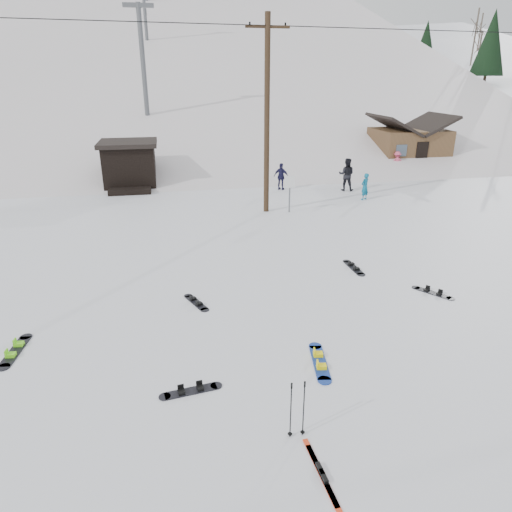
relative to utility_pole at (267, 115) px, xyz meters
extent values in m
plane|color=white|center=(-2.00, -14.00, -4.68)|extent=(200.00, 200.00, 0.00)
cube|color=silver|center=(-2.00, 41.00, -16.68)|extent=(60.00, 85.24, 65.97)
cube|color=white|center=(36.00, 36.00, -15.68)|extent=(45.66, 93.98, 54.59)
cylinder|color=#3A2819|center=(0.00, 0.00, -0.18)|extent=(0.26, 0.26, 9.00)
cube|color=#3A2819|center=(0.00, 0.00, 3.72)|extent=(2.00, 0.12, 0.12)
cylinder|color=black|center=(0.00, 0.00, 3.84)|extent=(0.08, 0.08, 0.12)
cylinder|color=#595B60|center=(1.10, -0.40, -3.78)|extent=(0.07, 0.07, 1.80)
cube|color=white|center=(1.10, -0.44, -3.13)|extent=(0.50, 0.04, 0.60)
cube|color=black|center=(-7.00, 7.00, -3.43)|extent=(3.00, 3.00, 2.50)
cube|color=black|center=(-7.00, 7.00, -2.06)|extent=(3.40, 3.40, 0.25)
cube|color=black|center=(-7.00, 5.20, -4.53)|extent=(2.40, 1.20, 0.30)
cylinder|color=#595B60|center=(-6.00, 16.00, 2.57)|extent=(0.36, 0.36, 8.00)
cube|color=#595B60|center=(-6.00, 16.00, 6.37)|extent=(2.20, 0.30, 0.30)
cylinder|color=#595B60|center=(-6.00, 36.00, 9.07)|extent=(0.36, 0.36, 8.00)
cube|color=brown|center=(13.00, 10.00, -3.33)|extent=(5.00, 4.00, 2.70)
cube|color=black|center=(11.65, 10.00, -1.63)|extent=(2.69, 4.40, 1.43)
cube|color=black|center=(14.35, 10.00, -1.63)|extent=(2.69, 4.40, 1.43)
cube|color=black|center=(13.00, 7.98, -3.58)|extent=(0.90, 0.06, 1.90)
cube|color=#17389B|center=(-1.50, -13.06, -4.67)|extent=(0.54, 1.44, 0.03)
cylinder|color=#17389B|center=(-1.39, -12.37, -4.67)|extent=(0.32, 0.32, 0.03)
cylinder|color=#17389B|center=(-1.61, -13.75, -4.67)|extent=(0.32, 0.32, 0.03)
cube|color=yellow|center=(-1.46, -12.81, -4.61)|extent=(0.25, 0.21, 0.09)
cube|color=yellow|center=(-1.54, -13.31, -4.61)|extent=(0.25, 0.21, 0.09)
cube|color=red|center=(-2.51, -16.31, -4.67)|extent=(0.19, 1.54, 0.02)
cube|color=black|center=(-2.51, -16.31, -4.63)|extent=(0.10, 0.28, 0.07)
cube|color=red|center=(-2.52, -16.15, -4.67)|extent=(0.19, 1.54, 0.02)
cube|color=black|center=(-2.52, -16.15, -4.63)|extent=(0.10, 0.28, 0.07)
cylinder|color=black|center=(-2.82, -15.24, -4.08)|extent=(0.02, 0.02, 1.20)
cylinder|color=black|center=(-2.82, -15.24, -4.62)|extent=(0.09, 0.09, 0.01)
cylinder|color=black|center=(-2.82, -15.24, -3.50)|extent=(0.04, 0.04, 0.11)
cylinder|color=black|center=(-2.58, -15.24, -4.08)|extent=(0.02, 0.02, 1.20)
cylinder|color=black|center=(-2.58, -15.24, -4.62)|extent=(0.09, 0.09, 0.01)
cylinder|color=black|center=(-2.58, -15.24, -3.50)|extent=(0.04, 0.04, 0.11)
cube|color=black|center=(-4.61, -13.55, -4.67)|extent=(1.17, 0.42, 0.02)
cylinder|color=black|center=(-4.04, -13.47, -4.67)|extent=(0.26, 0.26, 0.02)
cylinder|color=black|center=(-5.17, -13.63, -4.67)|extent=(0.26, 0.26, 0.02)
cube|color=black|center=(-4.40, -13.52, -4.62)|extent=(0.17, 0.21, 0.07)
cube|color=black|center=(-4.81, -13.57, -4.62)|extent=(0.17, 0.21, 0.07)
cube|color=black|center=(-4.20, -9.39, -4.67)|extent=(0.67, 1.12, 0.02)
cylinder|color=black|center=(-4.42, -8.88, -4.67)|extent=(0.25, 0.25, 0.02)
cylinder|color=black|center=(-3.98, -9.90, -4.67)|extent=(0.25, 0.25, 0.02)
cube|color=black|center=(-4.28, -9.21, -4.62)|extent=(0.22, 0.20, 0.07)
cube|color=black|center=(-4.12, -9.57, -4.62)|extent=(0.22, 0.20, 0.07)
cube|color=black|center=(-8.83, -11.15, -4.67)|extent=(0.47, 1.38, 0.03)
cylinder|color=black|center=(-8.75, -10.48, -4.67)|extent=(0.31, 0.31, 0.03)
cylinder|color=black|center=(-8.91, -11.82, -4.67)|extent=(0.31, 0.31, 0.03)
cube|color=#6FE71B|center=(-8.80, -10.91, -4.61)|extent=(0.24, 0.19, 0.09)
cube|color=#6FE71B|center=(-8.86, -11.39, -4.61)|extent=(0.24, 0.19, 0.09)
cube|color=black|center=(3.22, -10.16, -4.67)|extent=(0.87, 1.07, 0.02)
cylinder|color=black|center=(3.54, -10.62, -4.67)|extent=(0.26, 0.26, 0.02)
cylinder|color=black|center=(2.89, -9.70, -4.67)|extent=(0.26, 0.26, 0.02)
cube|color=black|center=(3.33, -10.32, -4.62)|extent=(0.23, 0.22, 0.07)
cube|color=black|center=(3.10, -9.99, -4.62)|extent=(0.23, 0.22, 0.07)
cube|color=black|center=(1.54, -7.77, -4.67)|extent=(0.33, 1.25, 0.03)
cylinder|color=black|center=(1.51, -7.15, -4.67)|extent=(0.28, 0.28, 0.03)
cylinder|color=black|center=(1.56, -8.39, -4.67)|extent=(0.28, 0.28, 0.03)
cube|color=black|center=(1.53, -7.55, -4.61)|extent=(0.21, 0.16, 0.08)
cube|color=black|center=(1.54, -7.99, -4.61)|extent=(0.21, 0.16, 0.08)
imported|color=#0D6183|center=(5.80, 1.20, -3.95)|extent=(0.64, 0.57, 1.46)
imported|color=black|center=(5.59, 3.43, -3.73)|extent=(1.15, 1.05, 1.91)
imported|color=#DB4D70|center=(11.06, 7.81, -3.95)|extent=(0.98, 0.61, 1.47)
imported|color=#181638|center=(1.86, 4.34, -3.89)|extent=(0.99, 0.83, 1.59)
camera|label=1|loc=(-4.77, -21.83, 1.77)|focal=32.00mm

